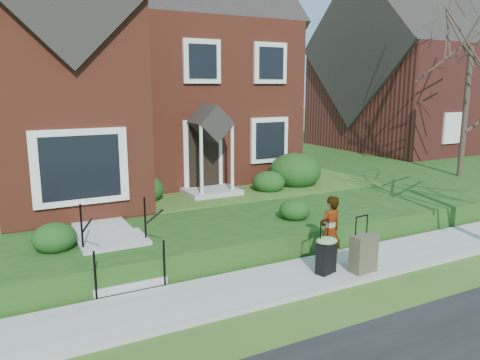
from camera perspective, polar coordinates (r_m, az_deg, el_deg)
ground at (r=9.47m, az=3.54°, el=-12.75°), size 120.00×120.00×0.00m
sidewalk at (r=9.46m, az=3.55°, el=-12.53°), size 60.00×1.60×0.08m
terrace at (r=20.47m, az=-2.71°, el=1.32°), size 44.00×20.00×0.60m
walkway at (r=12.95m, az=-17.90°, el=-3.68°), size 1.20×6.00×0.06m
main_house at (r=17.57m, az=-13.99°, el=15.60°), size 10.40×10.20×9.40m
neighbour_house at (r=27.58m, az=20.98°, el=13.52°), size 9.40×8.00×9.20m
front_steps at (r=10.03m, az=-14.62°, el=-8.80°), size 1.40×2.02×1.50m
foundation_shrubs at (r=13.97m, az=-2.18°, el=-0.10°), size 9.64×4.62×1.21m
woman at (r=10.22m, az=10.93°, el=-6.08°), size 0.60×0.43×1.52m
suitcase_black at (r=9.85m, az=10.48°, el=-8.73°), size 0.56×0.50×1.13m
suitcase_olive at (r=10.11m, az=14.82°, el=-8.63°), size 0.57×0.35×1.19m
tree_gap at (r=18.98m, az=26.51°, el=15.70°), size 5.08×5.08×7.26m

